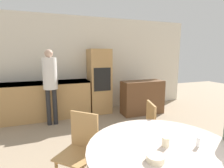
% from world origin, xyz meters
% --- Properties ---
extents(wall_back, '(6.46, 0.05, 2.60)m').
position_xyz_m(wall_back, '(0.00, 5.19, 1.30)').
color(wall_back, silver).
rests_on(wall_back, ground_plane).
extents(kitchen_counter, '(2.35, 0.60, 0.91)m').
position_xyz_m(kitchen_counter, '(-1.21, 4.85, 0.47)').
color(kitchen_counter, tan).
rests_on(kitchen_counter, ground_plane).
extents(oven_unit, '(0.56, 0.59, 1.72)m').
position_xyz_m(oven_unit, '(0.29, 4.86, 0.86)').
color(oven_unit, tan).
rests_on(oven_unit, ground_plane).
extents(sideboard, '(1.13, 0.45, 0.89)m').
position_xyz_m(sideboard, '(1.33, 4.32, 0.45)').
color(sideboard, brown).
rests_on(sideboard, ground_plane).
extents(chair_far_left, '(0.57, 0.57, 0.89)m').
position_xyz_m(chair_far_left, '(-0.71, 2.27, 0.50)').
color(chair_far_left, tan).
rests_on(chair_far_left, ground_plane).
extents(chair_far_right, '(0.49, 0.49, 0.89)m').
position_xyz_m(chair_far_right, '(0.27, 2.44, 0.50)').
color(chair_far_right, tan).
rests_on(chair_far_right, ground_plane).
extents(person_standing, '(0.31, 0.31, 1.69)m').
position_xyz_m(person_standing, '(-0.98, 4.36, 1.06)').
color(person_standing, '#262628').
rests_on(person_standing, ground_plane).
extents(cup, '(0.07, 0.07, 0.09)m').
position_xyz_m(cup, '(-0.04, 1.55, 0.79)').
color(cup, beige).
rests_on(cup, dining_table).
extents(bowl_near, '(0.15, 0.15, 0.05)m').
position_xyz_m(bowl_near, '(-0.26, 1.39, 0.77)').
color(bowl_near, beige).
rests_on(bowl_near, dining_table).
extents(salt_shaker, '(0.03, 0.03, 0.09)m').
position_xyz_m(salt_shaker, '(0.24, 1.45, 0.79)').
color(salt_shaker, white).
rests_on(salt_shaker, dining_table).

